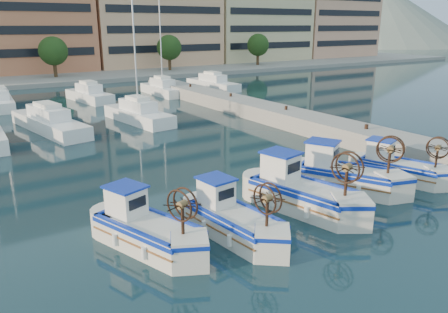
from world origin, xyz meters
TOP-DOWN VIEW (x-y plane):
  - ground at (0.00, 0.00)m, footprint 300.00×300.00m
  - quay at (13.00, 8.00)m, footprint 3.00×60.00m
  - waterfront at (9.23, 65.04)m, footprint 180.00×40.00m
  - hill_east at (140.00, 110.00)m, footprint 160.00×160.00m
  - yacht_marina at (-2.68, 27.65)m, footprint 38.27×22.66m
  - fishing_boat_a at (-4.57, 1.14)m, footprint 3.00×4.46m
  - fishing_boat_b at (-1.47, 0.17)m, footprint 2.19×4.32m
  - fishing_boat_c at (2.40, 0.63)m, footprint 2.97×5.00m
  - fishing_boat_d at (5.74, 1.29)m, footprint 3.81×4.88m
  - fishing_boat_e at (9.19, 0.74)m, footprint 2.87×4.26m

SIDE VIEW (x-z plane):
  - ground at x=0.00m, z-range 0.00..0.00m
  - hill_east at x=140.00m, z-range -25.00..25.00m
  - yacht_marina at x=-2.68m, z-range -5.22..6.28m
  - quay at x=13.00m, z-range 0.00..1.20m
  - fishing_boat_e at x=9.19m, z-range -0.58..2.00m
  - fishing_boat_b at x=-1.47m, z-range -0.59..2.04m
  - fishing_boat_a at x=-4.57m, z-range -0.60..2.09m
  - fishing_boat_d at x=5.74m, z-range -0.66..2.29m
  - fishing_boat_c at x=2.40m, z-range -0.68..2.35m
  - waterfront at x=9.23m, z-range -1.70..23.90m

